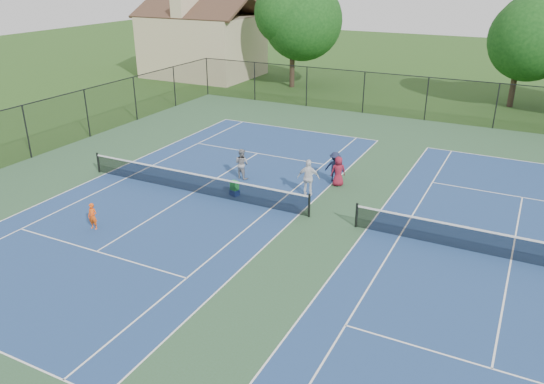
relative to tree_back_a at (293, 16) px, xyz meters
The scene contains 15 objects.
ground 27.95m from the tree_back_a, 61.56° to the right, with size 140.00×140.00×0.00m, color #234716.
court_pad 27.95m from the tree_back_a, 61.56° to the right, with size 36.00×36.00×0.01m, color #2E522F.
tennis_court_left 25.44m from the tree_back_a, 75.96° to the right, with size 12.00×23.83×1.07m.
tennis_court_right 31.80m from the tree_back_a, 50.19° to the right, with size 12.00×23.83×1.07m.
perimeter_fence 27.65m from the tree_back_a, 61.56° to the right, with size 36.08×36.08×3.02m.
tree_back_a is the anchor object (origin of this frame).
tree_back_c 18.04m from the tree_back_a, ahead, with size 6.00×6.00×8.40m.
clapboard_house 10.47m from the tree_back_a, behind, with size 10.80×8.10×7.65m.
child_player 29.86m from the tree_back_a, 81.11° to the right, with size 0.41×0.27×1.13m, color #F44F10.
instructor 23.11m from the tree_back_a, 71.55° to the right, with size 0.75×0.59×1.55m, color gray.
bystander_a 25.04m from the tree_back_a, 63.31° to the right, with size 1.04×0.43×1.78m, color silver.
bystander_b 23.32m from the tree_back_a, 59.75° to the right, with size 0.99×0.57×1.53m, color #1B223D.
bystander_c 23.89m from the tree_back_a, 59.57° to the right, with size 0.73×0.47×1.49m, color maroon.
ball_crate 25.42m from the tree_back_a, 71.33° to the right, with size 0.40×0.32×0.29m, color navy.
ball_hopper 25.34m from the tree_back_a, 71.33° to the right, with size 0.34×0.28×0.42m, color green.
Camera 1 is at (6.80, -19.00, 9.89)m, focal length 35.00 mm.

